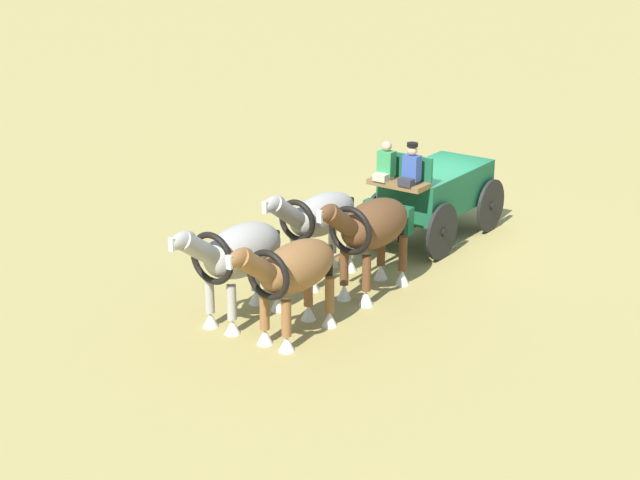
% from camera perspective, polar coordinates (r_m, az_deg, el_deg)
% --- Properties ---
extents(ground_plane, '(220.00, 220.00, 0.00)m').
position_cam_1_polar(ground_plane, '(24.20, 6.51, 0.14)').
color(ground_plane, '#9E8C4C').
extents(show_wagon, '(5.94, 2.73, 2.73)m').
position_cam_1_polar(show_wagon, '(23.69, 6.42, 2.76)').
color(show_wagon, '#195B38').
rests_on(show_wagon, ground).
extents(draft_horse_rear_near, '(2.97, 1.50, 2.31)m').
position_cam_1_polar(draft_horse_rear_near, '(20.32, 2.91, 0.67)').
color(draft_horse_rear_near, brown).
rests_on(draft_horse_rear_near, ground).
extents(draft_horse_rear_off, '(2.96, 1.40, 2.24)m').
position_cam_1_polar(draft_horse_rear_off, '(21.02, -0.09, 1.18)').
color(draft_horse_rear_off, '#9E998E').
rests_on(draft_horse_rear_off, ground).
extents(draft_horse_lead_near, '(2.90, 1.43, 2.19)m').
position_cam_1_polar(draft_horse_lead_near, '(18.35, -1.56, -1.77)').
color(draft_horse_lead_near, brown).
rests_on(draft_horse_lead_near, ground).
extents(draft_horse_lead_off, '(2.95, 1.51, 2.24)m').
position_cam_1_polar(draft_horse_lead_off, '(19.12, -4.63, -0.82)').
color(draft_horse_lead_off, '#9E998E').
rests_on(draft_horse_lead_off, ground).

